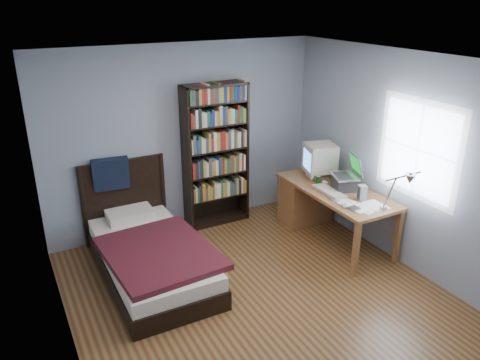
{
  "coord_description": "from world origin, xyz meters",
  "views": [
    {
      "loc": [
        -2.18,
        -3.57,
        3.06
      ],
      "look_at": [
        0.23,
        0.95,
        1.01
      ],
      "focal_mm": 35.0,
      "sensor_mm": 36.0,
      "label": 1
    }
  ],
  "objects": [
    {
      "name": "speaker",
      "position": [
        1.57,
        0.31,
        0.82
      ],
      "size": [
        0.12,
        0.12,
        0.18
      ],
      "primitive_type": "cube",
      "rotation": [
        0.0,
        0.0,
        -0.3
      ],
      "color": "gray",
      "rests_on": "desk"
    },
    {
      "name": "phone_grey",
      "position": [
        1.25,
        0.24,
        0.74
      ],
      "size": [
        0.09,
        0.11,
        0.02
      ],
      "primitive_type": "cube",
      "rotation": [
        0.0,
        0.0,
        -0.45
      ],
      "color": "gray",
      "rests_on": "desk"
    },
    {
      "name": "phone_silver",
      "position": [
        1.26,
        0.42,
        0.74
      ],
      "size": [
        0.06,
        0.11,
        0.02
      ],
      "primitive_type": "cube",
      "rotation": [
        0.0,
        0.0,
        0.12
      ],
      "color": "#B8B8BD",
      "rests_on": "desk"
    },
    {
      "name": "bed",
      "position": [
        -0.89,
        1.13,
        0.25
      ],
      "size": [
        1.19,
        2.12,
        1.16
      ],
      "color": "black",
      "rests_on": "floor"
    },
    {
      "name": "desk",
      "position": [
        1.5,
        1.19,
        0.42
      ],
      "size": [
        0.75,
        1.7,
        0.73
      ],
      "color": "brown",
      "rests_on": "floor"
    },
    {
      "name": "room",
      "position": [
        0.03,
        -0.0,
        1.25
      ],
      "size": [
        4.2,
        4.24,
        2.5
      ],
      "color": "#552C19",
      "rests_on": "ground"
    },
    {
      "name": "mouse",
      "position": [
        1.5,
        0.94,
        0.75
      ],
      "size": [
        0.06,
        0.1,
        0.03
      ],
      "primitive_type": "ellipsoid",
      "color": "silver",
      "rests_on": "desk"
    },
    {
      "name": "soda_can",
      "position": [
        1.4,
        0.96,
        0.79
      ],
      "size": [
        0.06,
        0.06,
        0.11
      ],
      "primitive_type": "cylinder",
      "color": "#093507",
      "rests_on": "desk"
    },
    {
      "name": "keyboard",
      "position": [
        1.35,
        0.66,
        0.75
      ],
      "size": [
        0.21,
        0.5,
        0.05
      ],
      "primitive_type": "cube",
      "rotation": [
        0.0,
        0.07,
        -0.03
      ],
      "color": "#B7AC98",
      "rests_on": "desk"
    },
    {
      "name": "bookshelf",
      "position": [
        0.38,
        1.94,
        0.99
      ],
      "size": [
        0.89,
        0.3,
        1.98
      ],
      "color": "black",
      "rests_on": "floor"
    },
    {
      "name": "laptop",
      "position": [
        1.6,
        0.68,
        0.85
      ],
      "size": [
        0.46,
        0.44,
        0.44
      ],
      "color": "#2D2D30",
      "rests_on": "desk"
    },
    {
      "name": "desk_lamp",
      "position": [
        1.47,
        -0.41,
        1.24
      ],
      "size": [
        0.24,
        0.53,
        0.63
      ],
      "color": "#99999E",
      "rests_on": "desk"
    },
    {
      "name": "external_drive",
      "position": [
        1.3,
        0.13,
        0.74
      ],
      "size": [
        0.11,
        0.11,
        0.02
      ],
      "primitive_type": "cube",
      "rotation": [
        0.0,
        0.0,
        0.06
      ],
      "color": "gray",
      "rests_on": "desk"
    },
    {
      "name": "crt_monitor",
      "position": [
        1.56,
        1.18,
        0.99
      ],
      "size": [
        0.5,
        0.46,
        0.47
      ],
      "color": "beige",
      "rests_on": "desk"
    }
  ]
}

